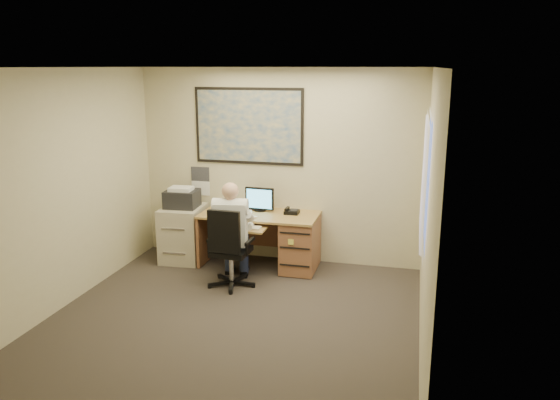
% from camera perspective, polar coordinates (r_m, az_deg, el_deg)
% --- Properties ---
extents(room_shell, '(4.00, 4.50, 2.70)m').
position_cam_1_polar(room_shell, '(5.53, -5.93, -0.51)').
color(room_shell, '#322B26').
rests_on(room_shell, ground).
extents(desk, '(1.60, 0.97, 1.08)m').
position_cam_1_polar(desk, '(7.48, 0.31, -3.84)').
color(desk, '#AA8649').
rests_on(desk, ground).
extents(world_map, '(1.56, 0.03, 1.06)m').
position_cam_1_polar(world_map, '(7.65, -3.30, 7.71)').
color(world_map, '#1E4C93').
rests_on(world_map, room_shell).
extents(wall_calendar, '(0.28, 0.01, 0.42)m').
position_cam_1_polar(wall_calendar, '(8.04, -8.31, 1.96)').
color(wall_calendar, white).
rests_on(wall_calendar, room_shell).
extents(window_blinds, '(0.06, 1.40, 1.30)m').
position_cam_1_polar(window_blinds, '(5.94, 14.97, 2.07)').
color(window_blinds, white).
rests_on(window_blinds, room_shell).
extents(filing_cabinet, '(0.60, 0.70, 1.07)m').
position_cam_1_polar(filing_cabinet, '(7.90, -10.06, -2.95)').
color(filing_cabinet, beige).
rests_on(filing_cabinet, ground).
extents(office_chair, '(0.64, 0.64, 1.04)m').
position_cam_1_polar(office_chair, '(6.91, -5.22, -6.66)').
color(office_chair, black).
rests_on(office_chair, ground).
extents(person, '(0.68, 0.87, 1.33)m').
position_cam_1_polar(person, '(6.86, -5.08, -3.61)').
color(person, white).
rests_on(person, office_chair).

